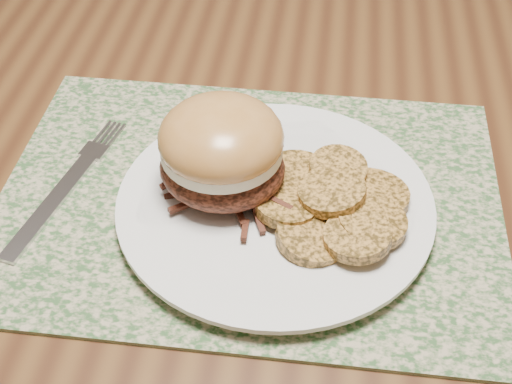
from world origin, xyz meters
The scene contains 6 objects.
dining_table centered at (0.00, 0.00, 0.67)m, with size 1.50×0.90×0.75m.
placemat centered at (0.05, -0.01, 0.75)m, with size 0.45×0.33×0.00m, color #32562C.
dinner_plate centered at (0.08, -0.03, 0.76)m, with size 0.26×0.26×0.02m, color silver.
pork_sandwich centered at (0.03, -0.01, 0.81)m, with size 0.14×0.14×0.08m.
roasted_potatoes centered at (0.13, -0.03, 0.78)m, with size 0.15×0.15×0.03m.
fork centered at (-0.12, -0.02, 0.76)m, with size 0.06×0.19×0.00m.
Camera 1 is at (0.11, -0.47, 1.20)m, focal length 50.00 mm.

